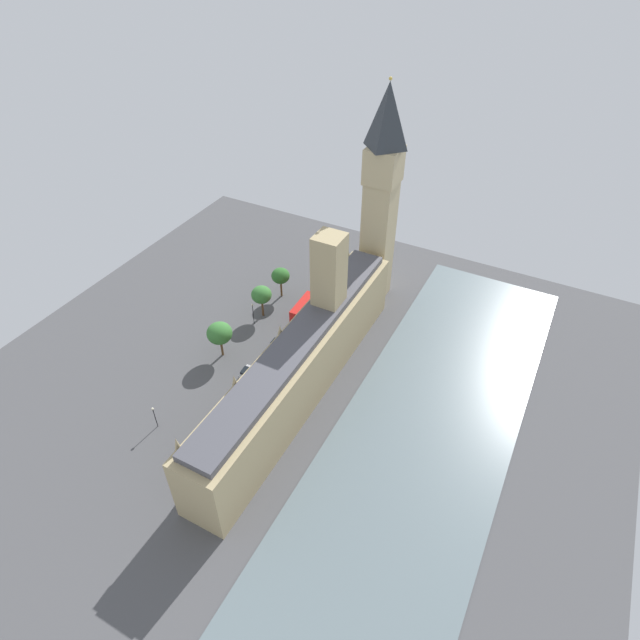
{
  "coord_description": "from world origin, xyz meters",
  "views": [
    {
      "loc": [
        -44.55,
        71.45,
        90.91
      ],
      "look_at": [
        1.0,
        -15.02,
        9.41
      ],
      "focal_mm": 29.52,
      "sensor_mm": 36.0,
      "label": 1
    }
  ],
  "objects_px": {
    "double_decker_bus_kerbside": "(303,308)",
    "plane_tree_midblock": "(219,333)",
    "car_black_near_tower": "(223,409)",
    "pedestrian_under_trees": "(224,436)",
    "plane_tree_leading": "(261,295)",
    "plane_tree_corner": "(281,276)",
    "street_lamp_slot_10": "(154,414)",
    "parliament_building": "(303,360)",
    "car_silver_far_end": "(246,372)",
    "street_lamp_opposite_hall": "(253,310)",
    "clock_tower": "(381,196)",
    "car_dark_green_by_river_gate": "(196,449)",
    "car_blue_trailing": "(275,344)"
  },
  "relations": [
    {
      "from": "double_decker_bus_kerbside",
      "to": "plane_tree_midblock",
      "type": "xyz_separation_m",
      "value": [
        10.25,
        22.65,
        4.5
      ]
    },
    {
      "from": "car_black_near_tower",
      "to": "pedestrian_under_trees",
      "type": "bearing_deg",
      "value": 121.63
    },
    {
      "from": "plane_tree_leading",
      "to": "plane_tree_corner",
      "type": "distance_m",
      "value": 9.91
    },
    {
      "from": "street_lamp_slot_10",
      "to": "parliament_building",
      "type": "bearing_deg",
      "value": -132.63
    },
    {
      "from": "car_black_near_tower",
      "to": "double_decker_bus_kerbside",
      "type": "bearing_deg",
      "value": -93.89
    },
    {
      "from": "double_decker_bus_kerbside",
      "to": "plane_tree_midblock",
      "type": "bearing_deg",
      "value": 63.66
    },
    {
      "from": "parliament_building",
      "to": "plane_tree_midblock",
      "type": "bearing_deg",
      "value": -1.08
    },
    {
      "from": "car_black_near_tower",
      "to": "car_silver_far_end",
      "type": "bearing_deg",
      "value": -85.51
    },
    {
      "from": "car_black_near_tower",
      "to": "pedestrian_under_trees",
      "type": "relative_size",
      "value": 3.06
    },
    {
      "from": "street_lamp_opposite_hall",
      "to": "double_decker_bus_kerbside",
      "type": "bearing_deg",
      "value": -139.0
    },
    {
      "from": "car_silver_far_end",
      "to": "street_lamp_slot_10",
      "type": "distance_m",
      "value": 23.73
    },
    {
      "from": "plane_tree_leading",
      "to": "car_silver_far_end",
      "type": "bearing_deg",
      "value": 112.04
    },
    {
      "from": "clock_tower",
      "to": "pedestrian_under_trees",
      "type": "relative_size",
      "value": 39.33
    },
    {
      "from": "double_decker_bus_kerbside",
      "to": "car_silver_far_end",
      "type": "height_order",
      "value": "double_decker_bus_kerbside"
    },
    {
      "from": "car_dark_green_by_river_gate",
      "to": "plane_tree_corner",
      "type": "height_order",
      "value": "plane_tree_corner"
    },
    {
      "from": "plane_tree_leading",
      "to": "street_lamp_opposite_hall",
      "type": "xyz_separation_m",
      "value": [
        0.34,
        3.98,
        -2.43
      ]
    },
    {
      "from": "clock_tower",
      "to": "car_silver_far_end",
      "type": "distance_m",
      "value": 55.01
    },
    {
      "from": "parliament_building",
      "to": "car_blue_trailing",
      "type": "xyz_separation_m",
      "value": [
        13.56,
        -9.23,
        -8.37
      ]
    },
    {
      "from": "car_blue_trailing",
      "to": "pedestrian_under_trees",
      "type": "height_order",
      "value": "car_blue_trailing"
    },
    {
      "from": "car_dark_green_by_river_gate",
      "to": "pedestrian_under_trees",
      "type": "bearing_deg",
      "value": 58.99
    },
    {
      "from": "car_blue_trailing",
      "to": "car_silver_far_end",
      "type": "bearing_deg",
      "value": 83.52
    },
    {
      "from": "plane_tree_midblock",
      "to": "double_decker_bus_kerbside",
      "type": "bearing_deg",
      "value": -114.35
    },
    {
      "from": "car_blue_trailing",
      "to": "pedestrian_under_trees",
      "type": "xyz_separation_m",
      "value": [
        -5.56,
        29.82,
        -0.21
      ]
    },
    {
      "from": "plane_tree_corner",
      "to": "street_lamp_slot_10",
      "type": "relative_size",
      "value": 1.52
    },
    {
      "from": "street_lamp_slot_10",
      "to": "pedestrian_under_trees",
      "type": "bearing_deg",
      "value": -164.66
    },
    {
      "from": "parliament_building",
      "to": "street_lamp_slot_10",
      "type": "distance_m",
      "value": 33.82
    },
    {
      "from": "clock_tower",
      "to": "car_blue_trailing",
      "type": "xyz_separation_m",
      "value": [
        13.19,
        32.48,
        -29.44
      ]
    },
    {
      "from": "car_black_near_tower",
      "to": "street_lamp_opposite_hall",
      "type": "height_order",
      "value": "street_lamp_opposite_hall"
    },
    {
      "from": "car_blue_trailing",
      "to": "plane_tree_leading",
      "type": "distance_m",
      "value": 14.42
    },
    {
      "from": "clock_tower",
      "to": "car_dark_green_by_river_gate",
      "type": "distance_m",
      "value": 74.62
    },
    {
      "from": "car_black_near_tower",
      "to": "clock_tower",
      "type": "bearing_deg",
      "value": -107.14
    },
    {
      "from": "clock_tower",
      "to": "car_black_near_tower",
      "type": "distance_m",
      "value": 64.75
    },
    {
      "from": "double_decker_bus_kerbside",
      "to": "car_black_near_tower",
      "type": "height_order",
      "value": "double_decker_bus_kerbside"
    },
    {
      "from": "plane_tree_midblock",
      "to": "street_lamp_slot_10",
      "type": "xyz_separation_m",
      "value": [
        -0.8,
        25.05,
        -2.9
      ]
    },
    {
      "from": "double_decker_bus_kerbside",
      "to": "pedestrian_under_trees",
      "type": "bearing_deg",
      "value": 94.78
    },
    {
      "from": "car_silver_far_end",
      "to": "plane_tree_midblock",
      "type": "xyz_separation_m",
      "value": [
        9.0,
        -3.03,
        6.24
      ]
    },
    {
      "from": "car_silver_far_end",
      "to": "street_lamp_opposite_hall",
      "type": "relative_size",
      "value": 0.67
    },
    {
      "from": "clock_tower",
      "to": "car_blue_trailing",
      "type": "height_order",
      "value": "clock_tower"
    },
    {
      "from": "plane_tree_leading",
      "to": "double_decker_bus_kerbside",
      "type": "bearing_deg",
      "value": -153.91
    },
    {
      "from": "double_decker_bus_kerbside",
      "to": "pedestrian_under_trees",
      "type": "distance_m",
      "value": 44.03
    },
    {
      "from": "car_blue_trailing",
      "to": "street_lamp_slot_10",
      "type": "bearing_deg",
      "value": 72.77
    },
    {
      "from": "car_dark_green_by_river_gate",
      "to": "street_lamp_opposite_hall",
      "type": "bearing_deg",
      "value": 104.46
    },
    {
      "from": "pedestrian_under_trees",
      "to": "plane_tree_midblock",
      "type": "bearing_deg",
      "value": 162.45
    },
    {
      "from": "double_decker_bus_kerbside",
      "to": "plane_tree_corner",
      "type": "relative_size",
      "value": 1.16
    },
    {
      "from": "car_silver_far_end",
      "to": "car_dark_green_by_river_gate",
      "type": "bearing_deg",
      "value": -85.62
    },
    {
      "from": "pedestrian_under_trees",
      "to": "plane_tree_corner",
      "type": "relative_size",
      "value": 0.16
    },
    {
      "from": "car_black_near_tower",
      "to": "plane_tree_corner",
      "type": "relative_size",
      "value": 0.5
    },
    {
      "from": "plane_tree_corner",
      "to": "car_blue_trailing",
      "type": "bearing_deg",
      "value": 116.4
    },
    {
      "from": "clock_tower",
      "to": "plane_tree_corner",
      "type": "bearing_deg",
      "value": 30.77
    },
    {
      "from": "parliament_building",
      "to": "car_blue_trailing",
      "type": "relative_size",
      "value": 18.16
    }
  ]
}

